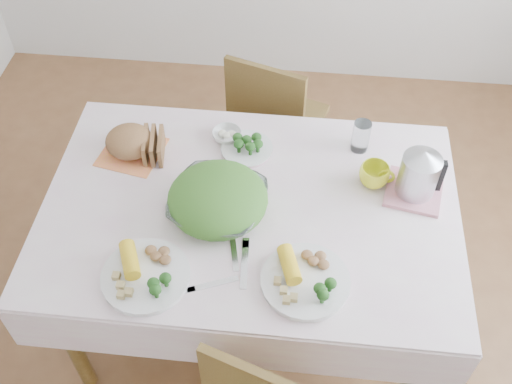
# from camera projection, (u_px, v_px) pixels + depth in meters

# --- Properties ---
(floor) EXTENTS (3.60, 3.60, 0.00)m
(floor) POSITION_uv_depth(u_px,v_px,m) (251.00, 313.00, 2.73)
(floor) COLOR brown
(floor) RESTS_ON ground
(dining_table) EXTENTS (1.40, 0.90, 0.75)m
(dining_table) POSITION_uv_depth(u_px,v_px,m) (251.00, 267.00, 2.45)
(dining_table) COLOR brown
(dining_table) RESTS_ON floor
(tablecloth) EXTENTS (1.50, 1.00, 0.01)m
(tablecloth) POSITION_uv_depth(u_px,v_px,m) (250.00, 207.00, 2.16)
(tablecloth) COLOR white
(tablecloth) RESTS_ON dining_table
(chair_far) EXTENTS (0.50, 0.50, 0.87)m
(chair_far) POSITION_uv_depth(u_px,v_px,m) (279.00, 115.00, 2.92)
(chair_far) COLOR brown
(chair_far) RESTS_ON floor
(salad_bowl) EXTENTS (0.39, 0.39, 0.08)m
(salad_bowl) POSITION_uv_depth(u_px,v_px,m) (218.00, 203.00, 2.11)
(salad_bowl) COLOR white
(salad_bowl) RESTS_ON tablecloth
(dinner_plate_left) EXTENTS (0.31, 0.31, 0.02)m
(dinner_plate_left) POSITION_uv_depth(u_px,v_px,m) (146.00, 277.00, 1.95)
(dinner_plate_left) COLOR white
(dinner_plate_left) RESTS_ON tablecloth
(dinner_plate_right) EXTENTS (0.30, 0.30, 0.02)m
(dinner_plate_right) POSITION_uv_depth(u_px,v_px,m) (305.00, 282.00, 1.93)
(dinner_plate_right) COLOR white
(dinner_plate_right) RESTS_ON tablecloth
(broccoli_plate) EXTENTS (0.22, 0.22, 0.02)m
(broccoli_plate) POSITION_uv_depth(u_px,v_px,m) (247.00, 149.00, 2.33)
(broccoli_plate) COLOR beige
(broccoli_plate) RESTS_ON tablecloth
(napkin) EXTENTS (0.27, 0.27, 0.00)m
(napkin) POSITION_uv_depth(u_px,v_px,m) (132.00, 152.00, 2.33)
(napkin) COLOR #FC8C4F
(napkin) RESTS_ON tablecloth
(bread_loaf) EXTENTS (0.23, 0.22, 0.11)m
(bread_loaf) POSITION_uv_depth(u_px,v_px,m) (130.00, 142.00, 2.29)
(bread_loaf) COLOR brown
(bread_loaf) RESTS_ON napkin
(fruit_bowl) EXTENTS (0.13, 0.13, 0.04)m
(fruit_bowl) POSITION_uv_depth(u_px,v_px,m) (227.00, 135.00, 2.37)
(fruit_bowl) COLOR white
(fruit_bowl) RESTS_ON tablecloth
(yellow_mug) EXTENTS (0.12, 0.12, 0.09)m
(yellow_mug) POSITION_uv_depth(u_px,v_px,m) (374.00, 175.00, 2.19)
(yellow_mug) COLOR #F8FF28
(yellow_mug) RESTS_ON tablecloth
(glass_tumbler) EXTENTS (0.08, 0.08, 0.13)m
(glass_tumbler) POSITION_uv_depth(u_px,v_px,m) (361.00, 136.00, 2.30)
(glass_tumbler) COLOR white
(glass_tumbler) RESTS_ON tablecloth
(pink_tray) EXTENTS (0.23, 0.23, 0.02)m
(pink_tray) POSITION_uv_depth(u_px,v_px,m) (414.00, 191.00, 2.19)
(pink_tray) COLOR #D2808D
(pink_tray) RESTS_ON tablecloth
(electric_kettle) EXTENTS (0.16, 0.16, 0.20)m
(electric_kettle) POSITION_uv_depth(u_px,v_px,m) (420.00, 170.00, 2.11)
(electric_kettle) COLOR #B2B5BA
(electric_kettle) RESTS_ON pink_tray
(fork_left) EXTENTS (0.06, 0.17, 0.00)m
(fork_left) POSITION_uv_depth(u_px,v_px,m) (234.00, 251.00, 2.02)
(fork_left) COLOR silver
(fork_left) RESTS_ON tablecloth
(fork_right) EXTENTS (0.04, 0.20, 0.00)m
(fork_right) POSITION_uv_depth(u_px,v_px,m) (245.00, 264.00, 1.99)
(fork_right) COLOR silver
(fork_right) RESTS_ON tablecloth
(knife) EXTENTS (0.16, 0.08, 0.00)m
(knife) POSITION_uv_depth(u_px,v_px,m) (213.00, 284.00, 1.94)
(knife) COLOR silver
(knife) RESTS_ON tablecloth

